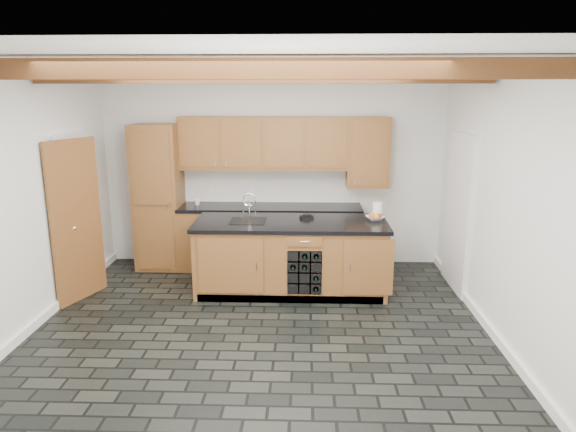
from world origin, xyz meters
name	(u,v)px	position (x,y,z in m)	size (l,w,h in m)	color
ground	(259,334)	(0.00, 0.00, 0.00)	(5.00, 5.00, 0.00)	black
room_shell	(254,186)	(-0.09, 0.53, 1.53)	(5.01, 5.00, 5.00)	white
back_cabinetry	(246,202)	(-0.38, 2.24, 0.98)	(3.65, 0.62, 2.20)	brown
island	(291,256)	(0.31, 1.28, 0.47)	(2.48, 0.96, 0.93)	brown
faucet	(248,218)	(-0.25, 1.33, 0.96)	(0.45, 0.40, 0.34)	black
kitchen_scale	(307,216)	(0.50, 1.47, 0.95)	(0.19, 0.14, 0.05)	black
fruit_bowl	(375,218)	(1.38, 1.40, 0.96)	(0.23, 0.23, 0.06)	beige
fruit_cluster	(375,216)	(1.38, 1.40, 0.99)	(0.16, 0.17, 0.07)	#B02117
paper_towel	(377,211)	(1.42, 1.48, 1.04)	(0.12, 0.12, 0.21)	white
mug	(197,202)	(-1.10, 2.23, 0.97)	(0.09, 0.09, 0.09)	white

